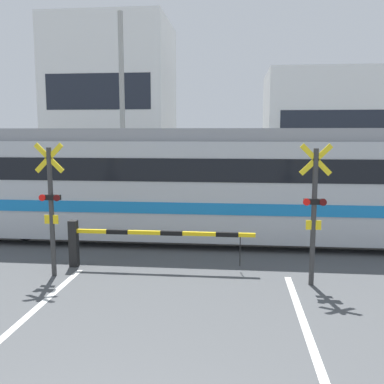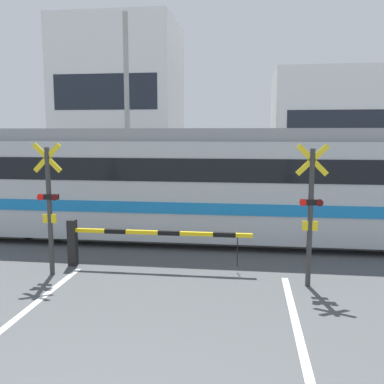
{
  "view_description": "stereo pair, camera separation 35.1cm",
  "coord_description": "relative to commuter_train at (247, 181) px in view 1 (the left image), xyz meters",
  "views": [
    {
      "loc": [
        1.25,
        -2.78,
        3.28
      ],
      "look_at": [
        0.0,
        9.29,
        1.6
      ],
      "focal_mm": 40.0,
      "sensor_mm": 36.0,
      "label": 1
    },
    {
      "loc": [
        1.6,
        -2.74,
        3.28
      ],
      "look_at": [
        0.0,
        9.29,
        1.6
      ],
      "focal_mm": 40.0,
      "sensor_mm": 36.0,
      "label": 2
    }
  ],
  "objects": [
    {
      "name": "crossing_signal_right",
      "position": [
        1.33,
        -3.8,
        -0.13
      ],
      "size": [
        0.68,
        0.15,
        3.07
      ],
      "color": "#333333",
      "rests_on": "ground_plane"
    },
    {
      "name": "building_left_of_street",
      "position": [
        -8.34,
        14.64,
        3.31
      ],
      "size": [
        7.4,
        6.25,
        10.27
      ],
      "color": "white",
      "rests_on": "ground_plane"
    },
    {
      "name": "crossing_signal_left",
      "position": [
        -4.49,
        -3.8,
        -0.13
      ],
      "size": [
        0.68,
        0.15,
        3.07
      ],
      "color": "#333333",
      "rests_on": "ground_plane"
    },
    {
      "name": "rail_track_near",
      "position": [
        -1.58,
        -0.72,
        -1.78
      ],
      "size": [
        50.0,
        0.1,
        0.08
      ],
      "color": "gray",
      "rests_on": "ground_plane"
    },
    {
      "name": "crossing_barrier_near",
      "position": [
        -3.05,
        -3.06,
        -1.07
      ],
      "size": [
        4.54,
        0.2,
        1.15
      ],
      "color": "black",
      "rests_on": "ground_plane"
    },
    {
      "name": "building_right_of_street",
      "position": [
        5.22,
        14.64,
        1.66
      ],
      "size": [
        7.48,
        6.25,
        6.97
      ],
      "color": "white",
      "rests_on": "ground_plane"
    },
    {
      "name": "utility_pole_streetside",
      "position": [
        -5.24,
        5.31,
        2.34
      ],
      "size": [
        0.22,
        0.22,
        8.32
      ],
      "color": "gray",
      "rests_on": "ground_plane"
    },
    {
      "name": "rail_track_far",
      "position": [
        -1.58,
        0.72,
        -1.78
      ],
      "size": [
        50.0,
        0.1,
        0.08
      ],
      "color": "gray",
      "rests_on": "ground_plane"
    },
    {
      "name": "crossing_barrier_far",
      "position": [
        -0.1,
        2.81,
        -1.07
      ],
      "size": [
        4.54,
        0.2,
        1.15
      ],
      "color": "black",
      "rests_on": "ground_plane"
    },
    {
      "name": "commuter_train",
      "position": [
        0.0,
        0.0,
        0.0
      ],
      "size": [
        21.78,
        2.92,
        3.41
      ],
      "color": "#B7BCC1",
      "rests_on": "ground_plane"
    },
    {
      "name": "pedestrian",
      "position": [
        -1.13,
        6.18,
        -0.85
      ],
      "size": [
        0.38,
        0.22,
        1.68
      ],
      "color": "#33384C",
      "rests_on": "ground_plane"
    }
  ]
}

